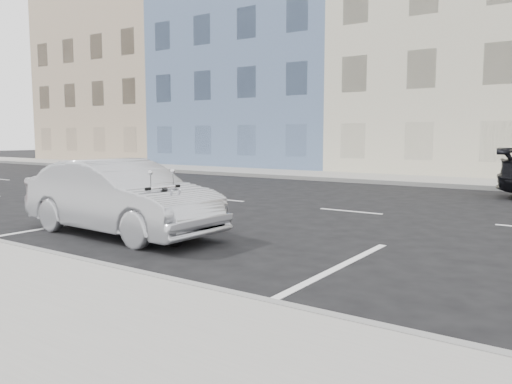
% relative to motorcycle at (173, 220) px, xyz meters
% --- Properties ---
extents(ground, '(120.00, 120.00, 0.00)m').
position_rel_motorcycle_xyz_m(ground, '(2.75, 5.30, -0.45)').
color(ground, black).
rests_on(ground, ground).
extents(sidewalk_far, '(80.00, 3.40, 0.15)m').
position_rel_motorcycle_xyz_m(sidewalk_far, '(-2.25, 14.00, -0.37)').
color(sidewalk_far, gray).
rests_on(sidewalk_far, ground).
extents(curb_far, '(80.00, 0.12, 0.16)m').
position_rel_motorcycle_xyz_m(curb_far, '(-2.25, 12.30, -0.37)').
color(curb_far, gray).
rests_on(curb_far, ground).
extents(bldg_far_west, '(12.00, 12.00, 12.00)m').
position_rel_motorcycle_xyz_m(bldg_far_west, '(-23.25, 21.60, 5.55)').
color(bldg_far_west, tan).
rests_on(bldg_far_west, ground).
extents(bldg_blue, '(12.00, 12.00, 13.00)m').
position_rel_motorcycle_xyz_m(bldg_blue, '(-11.25, 21.60, 6.05)').
color(bldg_blue, slate).
rests_on(bldg_blue, ground).
extents(bldg_cream, '(12.00, 12.00, 11.50)m').
position_rel_motorcycle_xyz_m(bldg_cream, '(0.75, 21.60, 5.30)').
color(bldg_cream, beige).
rests_on(bldg_cream, ground).
extents(motorcycle, '(1.97, 0.65, 0.99)m').
position_rel_motorcycle_xyz_m(motorcycle, '(0.00, 0.00, 0.00)').
color(motorcycle, black).
rests_on(motorcycle, ground).
extents(sedan_silver, '(4.23, 1.63, 1.38)m').
position_rel_motorcycle_xyz_m(sedan_silver, '(-1.59, 0.28, 0.24)').
color(sedan_silver, '#B1B3B9').
rests_on(sedan_silver, ground).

